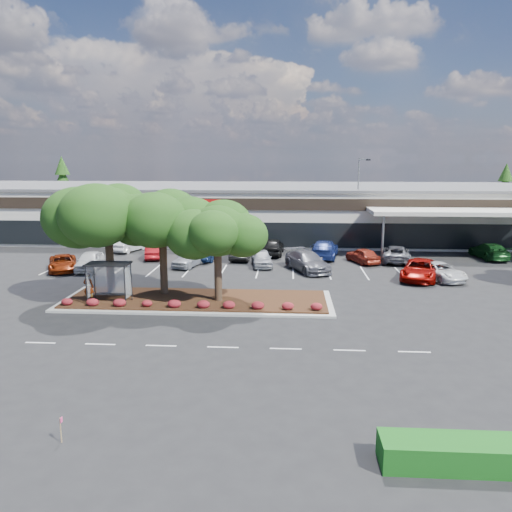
# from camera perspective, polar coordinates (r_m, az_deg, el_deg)

# --- Properties ---
(ground) EXTENTS (160.00, 160.00, 0.00)m
(ground) POSITION_cam_1_polar(r_m,az_deg,el_deg) (29.71, -4.34, -7.51)
(ground) COLOR black
(ground) RESTS_ON ground
(retail_store) EXTENTS (80.40, 25.20, 6.25)m
(retail_store) POSITION_cam_1_polar(r_m,az_deg,el_deg) (62.24, 0.05, 5.25)
(retail_store) COLOR silver
(retail_store) RESTS_ON ground
(landscape_island) EXTENTS (18.00, 6.00, 0.26)m
(landscape_island) POSITION_cam_1_polar(r_m,az_deg,el_deg) (33.76, -6.76, -5.05)
(landscape_island) COLOR #A2A29D
(landscape_island) RESTS_ON ground
(lane_markings) EXTENTS (33.12, 20.06, 0.01)m
(lane_markings) POSITION_cam_1_polar(r_m,az_deg,el_deg) (39.67, -2.44, -2.72)
(lane_markings) COLOR silver
(lane_markings) RESTS_ON ground
(shrub_row) EXTENTS (17.00, 0.80, 0.50)m
(shrub_row) POSITION_cam_1_polar(r_m,az_deg,el_deg) (31.67, -7.47, -5.43)
(shrub_row) COLOR maroon
(shrub_row) RESTS_ON landscape_island
(bus_shelter) EXTENTS (2.75, 1.55, 2.59)m
(bus_shelter) POSITION_cam_1_polar(r_m,az_deg,el_deg) (33.69, -16.42, -1.64)
(bus_shelter) COLOR black
(bus_shelter) RESTS_ON landscape_island
(island_tree_west) EXTENTS (7.20, 7.20, 7.89)m
(island_tree_west) POSITION_cam_1_polar(r_m,az_deg,el_deg) (34.95, -16.49, 1.97)
(island_tree_west) COLOR #11350F
(island_tree_west) RESTS_ON landscape_island
(island_tree_mid) EXTENTS (6.60, 6.60, 7.32)m
(island_tree_mid) POSITION_cam_1_polar(r_m,az_deg,el_deg) (34.61, -10.62, 1.68)
(island_tree_mid) COLOR #11350F
(island_tree_mid) RESTS_ON landscape_island
(island_tree_east) EXTENTS (5.80, 5.80, 6.50)m
(island_tree_east) POSITION_cam_1_polar(r_m,az_deg,el_deg) (32.45, -4.39, 0.49)
(island_tree_east) COLOR #11350F
(island_tree_east) RESTS_ON landscape_island
(hedge_south_east) EXTENTS (6.00, 1.30, 0.90)m
(hedge_south_east) POSITION_cam_1_polar(r_m,az_deg,el_deg) (17.97, 24.00, -20.01)
(hedge_south_east) COLOR #175313
(hedge_south_east) RESTS_ON ground
(conifer_north_west) EXTENTS (4.40, 4.40, 10.00)m
(conifer_north_west) POSITION_cam_1_polar(r_m,az_deg,el_deg) (81.48, -21.14, 7.18)
(conifer_north_west) COLOR #11350F
(conifer_north_west) RESTS_ON ground
(conifer_north_east) EXTENTS (3.96, 3.96, 9.00)m
(conifer_north_east) POSITION_cam_1_polar(r_m,az_deg,el_deg) (78.02, 26.48, 6.26)
(conifer_north_east) COLOR #11350F
(conifer_north_east) RESTS_ON ground
(person_waiting) EXTENTS (0.74, 0.53, 1.92)m
(person_waiting) POSITION_cam_1_polar(r_m,az_deg,el_deg) (34.33, -18.59, -3.40)
(person_waiting) COLOR #594C47
(person_waiting) RESTS_ON landscape_island
(light_pole) EXTENTS (1.42, 0.74, 9.56)m
(light_pole) POSITION_cam_1_polar(r_m,az_deg,el_deg) (55.72, 11.61, 5.45)
(light_pole) COLOR #A2A29D
(light_pole) RESTS_ON ground
(survey_stake) EXTENTS (0.07, 0.14, 0.93)m
(survey_stake) POSITION_cam_1_polar(r_m,az_deg,el_deg) (18.88, -21.39, -17.68)
(survey_stake) COLOR #A68757
(survey_stake) RESTS_ON ground
(car_0) EXTENTS (3.99, 5.29, 1.33)m
(car_0) POSITION_cam_1_polar(r_m,az_deg,el_deg) (45.82, -21.23, -0.75)
(car_0) COLOR maroon
(car_0) RESTS_ON ground
(car_1) EXTENTS (2.54, 4.88, 1.59)m
(car_1) POSITION_cam_1_polar(r_m,az_deg,el_deg) (45.34, -18.48, -0.53)
(car_1) COLOR silver
(car_1) RESTS_ON ground
(car_3) EXTENTS (2.78, 4.56, 1.45)m
(car_3) POSITION_cam_1_polar(r_m,az_deg,el_deg) (44.78, -7.70, -0.28)
(car_3) COLOR #A2A6AE
(car_3) RESTS_ON ground
(car_4) EXTENTS (2.31, 4.48, 1.46)m
(car_4) POSITION_cam_1_polar(r_m,az_deg,el_deg) (44.49, 0.66, -0.25)
(car_4) COLOR #999CA3
(car_4) RESTS_ON ground
(car_5) EXTENTS (4.45, 6.14, 1.65)m
(car_5) POSITION_cam_1_polar(r_m,az_deg,el_deg) (42.87, 5.88, -0.61)
(car_5) COLOR #5B5B63
(car_5) RESTS_ON ground
(car_7) EXTENTS (4.45, 6.19, 1.57)m
(car_7) POSITION_cam_1_polar(r_m,az_deg,el_deg) (41.71, 18.27, -1.50)
(car_7) COLOR #880703
(car_7) RESTS_ON ground
(car_8) EXTENTS (4.01, 5.39, 1.36)m
(car_8) POSITION_cam_1_polar(r_m,az_deg,el_deg) (42.15, 20.23, -1.64)
(car_8) COLOR silver
(car_8) RESTS_ON ground
(car_9) EXTENTS (2.82, 4.53, 1.41)m
(car_9) POSITION_cam_1_polar(r_m,az_deg,el_deg) (53.24, -14.18, 1.26)
(car_9) COLOR silver
(car_9) RESTS_ON ground
(car_10) EXTENTS (2.26, 4.33, 1.36)m
(car_10) POSITION_cam_1_polar(r_m,az_deg,el_deg) (48.93, -11.61, 0.50)
(car_10) COLOR maroon
(car_10) RESTS_ON ground
(car_11) EXTENTS (2.65, 5.07, 1.65)m
(car_11) POSITION_cam_1_polar(r_m,az_deg,el_deg) (47.46, -5.65, 0.53)
(car_11) COLOR navy
(car_11) RESTS_ON ground
(car_12) EXTENTS (2.05, 4.96, 1.60)m
(car_12) POSITION_cam_1_polar(r_m,az_deg,el_deg) (47.65, -1.62, 0.59)
(car_12) COLOR black
(car_12) RESTS_ON ground
(car_13) EXTENTS (2.29, 5.12, 1.71)m
(car_13) POSITION_cam_1_polar(r_m,az_deg,el_deg) (49.70, 1.93, 1.09)
(car_13) COLOR black
(car_13) RESTS_ON ground
(car_14) EXTENTS (3.32, 6.22, 1.71)m
(car_14) POSITION_cam_1_polar(r_m,az_deg,el_deg) (48.64, 7.80, 0.78)
(car_14) COLOR navy
(car_14) RESTS_ON ground
(car_15) EXTENTS (3.10, 4.43, 1.40)m
(car_15) POSITION_cam_1_polar(r_m,az_deg,el_deg) (46.95, 12.10, 0.07)
(car_15) COLOR maroon
(car_15) RESTS_ON ground
(car_16) EXTENTS (3.46, 5.82, 1.52)m
(car_16) POSITION_cam_1_polar(r_m,az_deg,el_deg) (48.24, 15.71, 0.26)
(car_16) COLOR #5C5D65
(car_16) RESTS_ON ground
(car_17) EXTENTS (2.59, 5.42, 1.52)m
(car_17) POSITION_cam_1_polar(r_m,az_deg,el_deg) (52.80, 25.09, 0.53)
(car_17) COLOR #134219
(car_17) RESTS_ON ground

